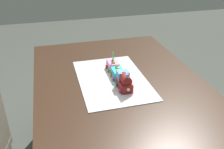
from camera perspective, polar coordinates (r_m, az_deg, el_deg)
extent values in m
cube|color=#382316|center=(1.53, 1.60, -1.82)|extent=(1.40, 1.00, 0.03)
cube|color=#382316|center=(2.37, 7.32, -0.73)|extent=(0.07, 0.07, 0.71)
cube|color=#382316|center=(2.22, -14.31, -3.54)|extent=(0.07, 0.07, 0.71)
cube|color=silver|center=(1.53, 0.00, -1.06)|extent=(0.60, 0.40, 0.00)
cube|color=maroon|center=(1.42, 2.74, -2.32)|extent=(0.12, 0.06, 0.05)
cylinder|color=maroon|center=(1.39, 2.97, -1.06)|extent=(0.08, 0.05, 0.05)
cube|color=#669EEA|center=(1.43, 2.37, -0.01)|extent=(0.06, 0.06, 0.04)
cylinder|color=#669EEA|center=(1.35, 3.37, -0.46)|extent=(0.02, 0.02, 0.03)
sphere|color=#F4EFCC|center=(1.36, 3.61, -3.45)|extent=(0.02, 0.02, 0.02)
cylinder|color=red|center=(1.41, 4.54, -3.30)|extent=(0.02, 0.01, 0.02)
cylinder|color=orange|center=(1.47, 3.67, -1.96)|extent=(0.02, 0.01, 0.02)
cylinder|color=#D84CB2|center=(1.39, 1.73, -3.71)|extent=(0.02, 0.01, 0.02)
cylinder|color=green|center=(1.45, 0.96, -2.33)|extent=(0.02, 0.01, 0.02)
cube|color=#38B7C6|center=(1.53, 1.28, 0.16)|extent=(0.10, 0.06, 0.06)
cylinder|color=yellow|center=(1.52, 2.86, -0.71)|extent=(0.02, 0.01, 0.02)
cylinder|color=green|center=(1.57, 2.25, 0.22)|extent=(0.02, 0.01, 0.02)
cylinder|color=#D84CB2|center=(1.51, 0.25, -1.05)|extent=(0.02, 0.01, 0.02)
cylinder|color=orange|center=(1.55, -0.29, -0.10)|extent=(0.02, 0.01, 0.02)
sphere|color=yellow|center=(1.51, 1.29, 1.30)|extent=(0.02, 0.02, 0.02)
sphere|color=green|center=(1.54, 1.03, 1.70)|extent=(0.02, 0.02, 0.02)
sphere|color=green|center=(1.49, 1.56, 0.88)|extent=(0.02, 0.02, 0.02)
cube|color=pink|center=(1.63, 0.12, 2.04)|extent=(0.10, 0.06, 0.06)
cylinder|color=#4C59D8|center=(1.62, 1.60, 1.23)|extent=(0.02, 0.01, 0.02)
cylinder|color=#4C59D8|center=(1.67, 1.07, 2.05)|extent=(0.02, 0.01, 0.02)
cylinder|color=green|center=(1.61, -0.86, 0.93)|extent=(0.02, 0.01, 0.02)
cylinder|color=red|center=(1.65, -1.33, 1.77)|extent=(0.02, 0.01, 0.02)
sphere|color=yellow|center=(1.59, 0.36, 2.75)|extent=(0.02, 0.02, 0.02)
sphere|color=#4C59D8|center=(1.62, 0.13, 3.12)|extent=(0.02, 0.02, 0.02)
cylinder|color=#66D872|center=(1.60, 0.18, 4.18)|extent=(0.01, 0.01, 0.05)
cone|color=yellow|center=(1.58, 0.18, 5.21)|extent=(0.01, 0.01, 0.01)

